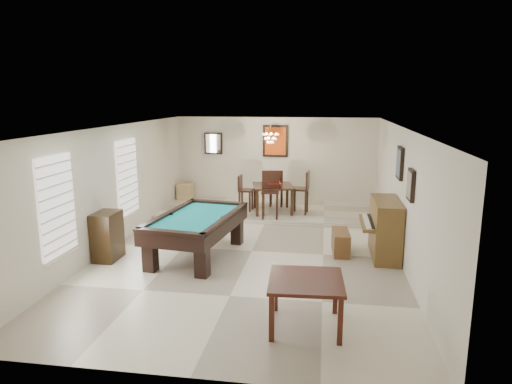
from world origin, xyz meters
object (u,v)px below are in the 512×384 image
(square_table, at_px, (306,303))
(flower_vase, at_px, (273,176))
(apothecary_chest, at_px, (107,236))
(dining_chair_west, at_px, (246,193))
(corner_bench, at_px, (185,191))
(dining_table, at_px, (273,196))
(chandelier, at_px, (270,134))
(dining_chair_north, at_px, (276,188))
(dining_chair_east, at_px, (300,192))
(piano_bench, at_px, (341,242))
(pool_table, at_px, (197,236))
(upright_piano, at_px, (378,228))
(dining_chair_south, at_px, (270,195))

(square_table, bearing_deg, flower_vase, 100.93)
(apothecary_chest, bearing_deg, dining_chair_west, 61.21)
(square_table, relative_size, flower_vase, 4.06)
(corner_bench, bearing_deg, dining_table, -24.05)
(square_table, xyz_separation_m, corner_bench, (-4.01, 7.26, 0.00))
(apothecary_chest, relative_size, chandelier, 1.62)
(dining_table, distance_m, dining_chair_west, 0.75)
(dining_chair_north, distance_m, dining_chair_east, 1.05)
(piano_bench, relative_size, flower_vase, 3.31)
(pool_table, distance_m, dining_table, 3.58)
(square_table, height_order, corner_bench, square_table)
(square_table, distance_m, flower_vase, 6.14)
(upright_piano, bearing_deg, dining_chair_south, 138.63)
(apothecary_chest, distance_m, dining_chair_east, 5.24)
(dining_chair_west, xyz_separation_m, dining_chair_east, (1.49, -0.09, 0.09))
(pool_table, xyz_separation_m, piano_bench, (2.90, 0.64, -0.18))
(flower_vase, xyz_separation_m, corner_bench, (-2.86, 1.28, -0.75))
(square_table, bearing_deg, chandelier, 101.41)
(dining_chair_west, bearing_deg, dining_table, -89.02)
(flower_vase, height_order, dining_chair_west, flower_vase)
(square_table, distance_m, corner_bench, 8.29)
(dining_chair_north, height_order, corner_bench, dining_chair_north)
(flower_vase, height_order, chandelier, chandelier)
(dining_chair_east, bearing_deg, dining_chair_south, -45.61)
(dining_table, relative_size, corner_bench, 1.97)
(corner_bench, height_order, chandelier, chandelier)
(upright_piano, bearing_deg, dining_chair_west, 138.47)
(dining_table, height_order, chandelier, chandelier)
(apothecary_chest, relative_size, dining_chair_south, 0.80)
(dining_table, height_order, dining_chair_west, dining_chair_west)
(piano_bench, xyz_separation_m, chandelier, (-1.85, 3.04, 1.97))
(square_table, relative_size, piano_bench, 1.23)
(flower_vase, distance_m, chandelier, 1.13)
(apothecary_chest, bearing_deg, dining_chair_north, 57.50)
(pool_table, height_order, chandelier, chandelier)
(piano_bench, xyz_separation_m, dining_chair_south, (-1.74, 2.11, 0.49))
(square_table, xyz_separation_m, dining_chair_south, (-1.15, 5.35, 0.37))
(pool_table, distance_m, apothecary_chest, 1.78)
(pool_table, bearing_deg, chandelier, 81.62)
(corner_bench, bearing_deg, dining_chair_east, -20.14)
(chandelier, bearing_deg, apothecary_chest, -123.85)
(flower_vase, distance_m, corner_bench, 3.22)
(corner_bench, bearing_deg, piano_bench, -41.19)
(dining_chair_south, bearing_deg, flower_vase, 85.21)
(piano_bench, height_order, apothecary_chest, apothecary_chest)
(piano_bench, distance_m, dining_chair_south, 2.78)
(dining_table, bearing_deg, flower_vase, 0.00)
(piano_bench, bearing_deg, square_table, -100.28)
(corner_bench, bearing_deg, dining_chair_north, -11.15)
(upright_piano, xyz_separation_m, flower_vase, (-2.48, 2.81, 0.53))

